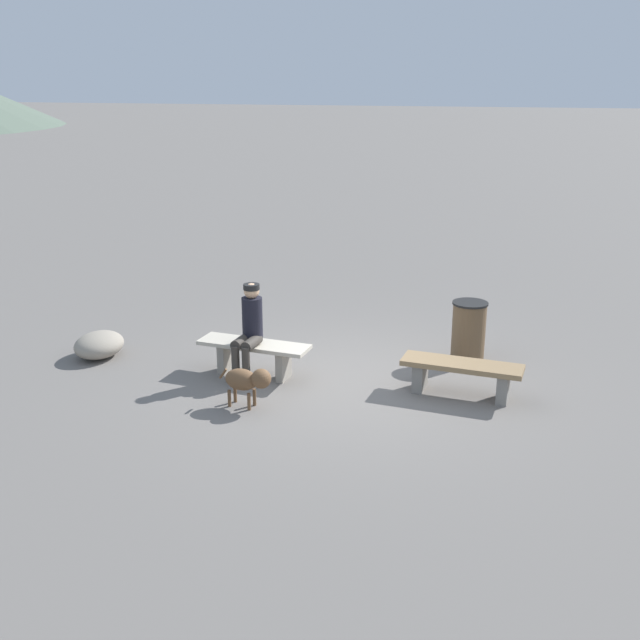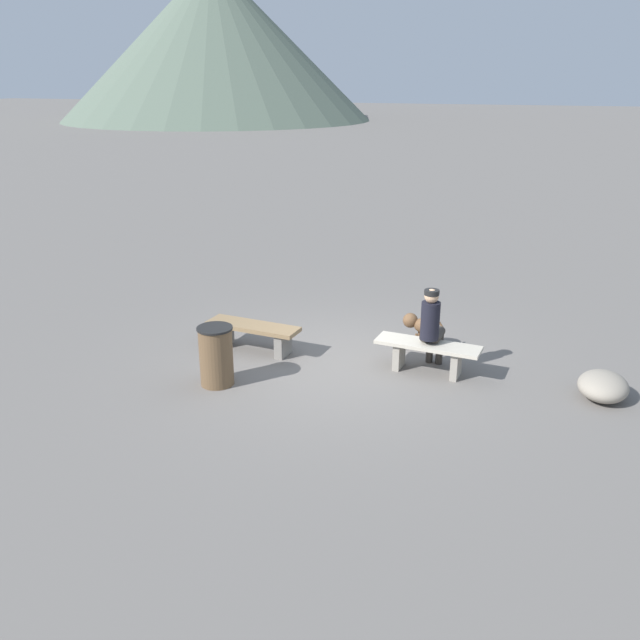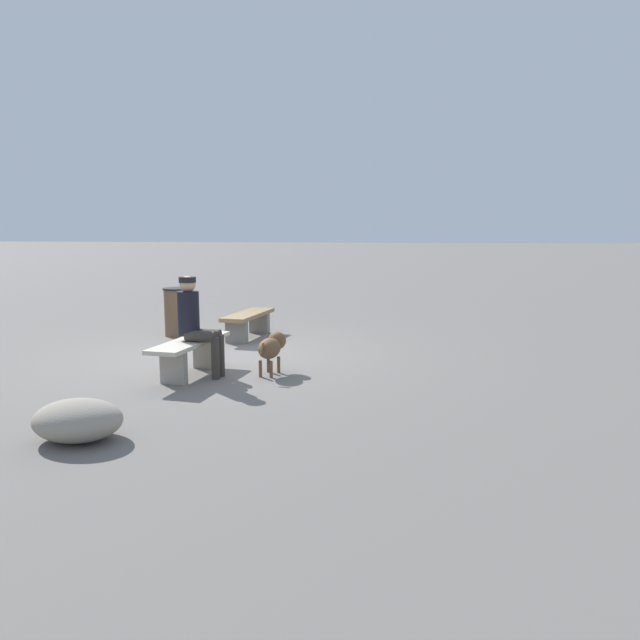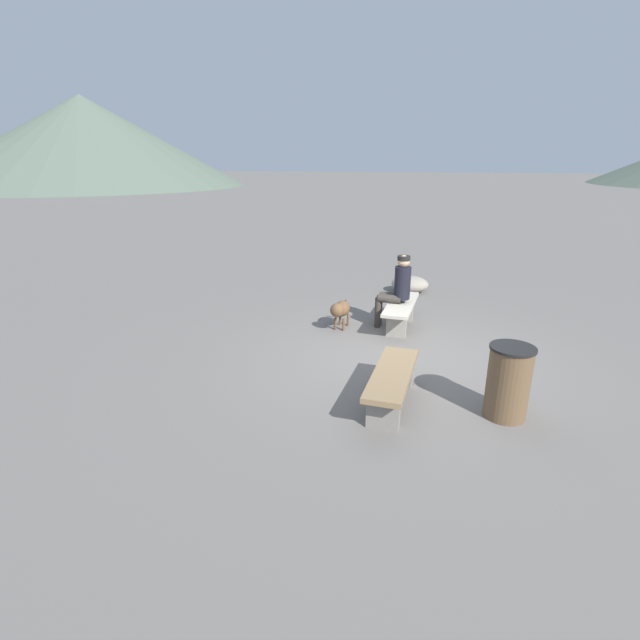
% 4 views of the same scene
% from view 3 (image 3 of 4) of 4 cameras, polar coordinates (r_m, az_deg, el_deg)
% --- Properties ---
extents(ground, '(210.00, 210.00, 0.06)m').
position_cam_3_polar(ground, '(9.23, -10.07, -3.53)').
color(ground, slate).
extents(bench_left, '(1.59, 0.56, 0.46)m').
position_cam_3_polar(bench_left, '(10.56, -7.05, -0.03)').
color(bench_left, gray).
rests_on(bench_left, ground).
extents(bench_right, '(1.60, 0.56, 0.48)m').
position_cam_3_polar(bench_right, '(7.88, -12.65, -2.90)').
color(bench_right, gray).
rests_on(bench_right, ground).
extents(seated_person, '(0.33, 0.60, 1.33)m').
position_cam_3_polar(seated_person, '(7.76, -12.13, 0.03)').
color(seated_person, black).
rests_on(seated_person, ground).
extents(dog, '(0.72, 0.32, 0.54)m').
position_cam_3_polar(dog, '(7.82, -4.76, -2.61)').
color(dog, brown).
rests_on(dog, ground).
extents(trash_bin, '(0.52, 0.52, 0.89)m').
position_cam_3_polar(trash_bin, '(10.97, -13.80, 0.78)').
color(trash_bin, brown).
rests_on(trash_bin, ground).
extents(boulder, '(0.70, 0.85, 0.38)m').
position_cam_3_polar(boulder, '(5.82, -22.72, -9.07)').
color(boulder, gray).
rests_on(boulder, ground).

